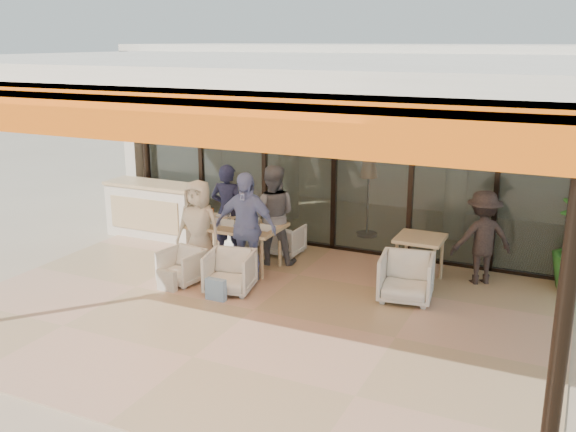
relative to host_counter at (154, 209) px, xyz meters
The scene contains 20 objects.
ground 4.09m from the host_counter, 34.50° to the right, with size 70.00×70.00×0.00m, color #C6B293.
terrace_floor 4.09m from the host_counter, 34.50° to the right, with size 8.00×6.00×0.01m, color tan.
terrace_structure 5.01m from the host_counter, 37.46° to the right, with size 8.00×6.00×3.40m.
glass_storefront 3.58m from the host_counter, 11.92° to the left, with size 8.08×0.10×3.20m.
interior_block 4.82m from the host_counter, 42.05° to the left, with size 9.05×3.62×3.52m.
host_counter is the anchor object (origin of this frame).
dining_table 2.43m from the host_counter, 20.70° to the right, with size 1.50×0.90×0.93m.
chair_far_left 1.87m from the host_counter, ahead, with size 0.58×0.54×0.60m, color silver.
chair_far_right 2.70m from the host_counter, ahead, with size 0.57×0.54×0.59m, color silver.
chair_near_left 2.60m from the host_counter, 44.39° to the right, with size 0.58×0.54×0.60m, color silver.
chair_near_right 3.25m from the host_counter, 33.95° to the right, with size 0.66×0.62×0.68m, color silver.
diner_navy 1.92m from the host_counter, 12.54° to the right, with size 0.59×0.39×1.61m, color #171A34.
diner_grey 2.74m from the host_counter, ahead, with size 0.81×0.63×1.66m, color #5E5E63.
diner_cream 2.28m from the host_counter, 35.33° to the right, with size 0.74×0.48×1.52m, color beige.
diner_periwinkle 3.01m from the host_counter, 25.99° to the right, with size 1.01×0.42×1.72m, color #7A85CC.
tote_bag_cream 2.91m from the host_counter, 50.08° to the right, with size 0.30×0.10×0.34m, color silver.
tote_bag_blue 3.50m from the host_counter, 39.42° to the right, with size 0.30×0.10×0.34m, color #99BFD8.
side_table 5.13m from the host_counter, ahead, with size 0.70×0.70×0.74m.
side_chair 5.23m from the host_counter, 11.41° to the right, with size 0.73×0.69×0.75m, color silver.
standing_woman 5.97m from the host_counter, ahead, with size 0.94×0.54×1.46m, color black.
Camera 1 is at (3.89, -7.17, 3.60)m, focal length 40.00 mm.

